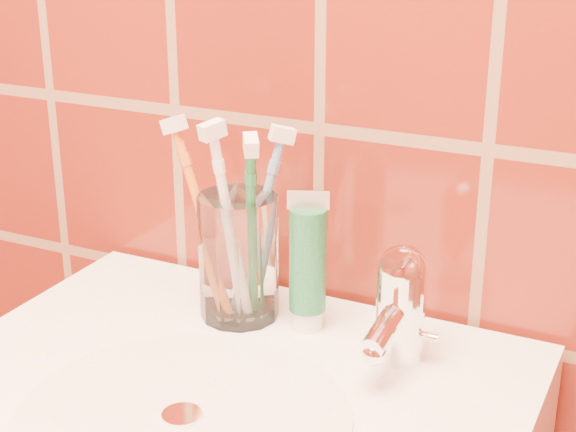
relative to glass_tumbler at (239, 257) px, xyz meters
The scene contains 7 objects.
glass_tumbler is the anchor object (origin of this frame).
toothpaste_tube 0.08m from the glass_tumbler, ahead, with size 0.04×0.04×0.15m.
faucet 0.19m from the glass_tumbler, ahead, with size 0.05×0.11×0.12m.
toothbrush_0 0.04m from the glass_tumbler, 29.54° to the right, with size 0.05×0.06×0.22m, color #1F7739, non-canonical shape.
toothbrush_1 0.05m from the glass_tumbler, 83.57° to the right, with size 0.04×0.06×0.23m, color white, non-canonical shape.
toothbrush_2 0.05m from the glass_tumbler, behind, with size 0.10×0.04×0.22m, color orange, non-canonical shape.
toothbrush_3 0.04m from the glass_tumbler, 64.67° to the left, with size 0.06×0.06×0.21m, color #7198CA, non-canonical shape.
Camera 1 is at (0.37, 0.36, 1.29)m, focal length 55.00 mm.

